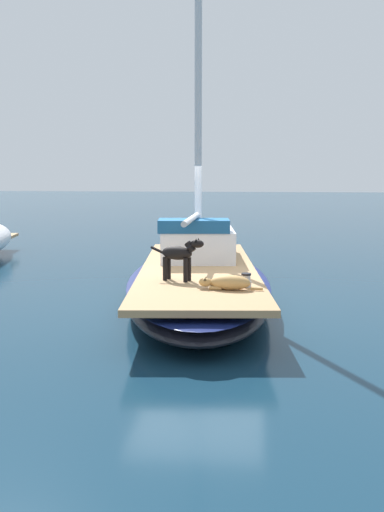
% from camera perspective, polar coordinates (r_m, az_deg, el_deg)
% --- Properties ---
extents(ground_plane, '(120.00, 120.00, 0.00)m').
position_cam_1_polar(ground_plane, '(10.55, 0.62, -4.65)').
color(ground_plane, '#143347').
extents(sailboat_main, '(3.27, 7.46, 0.66)m').
position_cam_1_polar(sailboat_main, '(10.48, 0.62, -2.86)').
color(sailboat_main, black).
rests_on(sailboat_main, ground).
extents(mast_main, '(0.14, 2.27, 6.00)m').
position_cam_1_polar(mast_main, '(11.04, 0.53, 13.33)').
color(mast_main, silver).
rests_on(mast_main, sailboat_main).
extents(cabin_house, '(1.63, 2.36, 0.84)m').
position_cam_1_polar(cabin_house, '(11.47, 0.56, 1.51)').
color(cabin_house, silver).
rests_on(cabin_house, sailboat_main).
extents(dog_black, '(0.92, 0.39, 0.70)m').
position_cam_1_polar(dog_black, '(9.04, -1.26, 0.14)').
color(dog_black, black).
rests_on(dog_black, sailboat_main).
extents(dog_tan, '(0.95, 0.30, 0.22)m').
position_cam_1_polar(dog_tan, '(8.42, 3.60, -2.67)').
color(dog_tan, tan).
rests_on(dog_tan, sailboat_main).
extents(deck_winch, '(0.16, 0.16, 0.21)m').
position_cam_1_polar(deck_winch, '(8.64, 5.44, -2.46)').
color(deck_winch, '#B7B7BC').
rests_on(deck_winch, sailboat_main).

